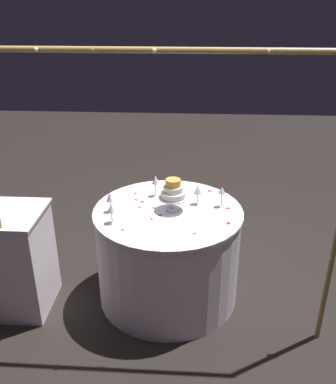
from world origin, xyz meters
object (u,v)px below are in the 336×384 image
main_table (168,254)px  wine_glass_2 (198,190)px  side_table (15,260)px  wine_glass_1 (111,209)px  decorative_arch (164,160)px  cake_knife (171,196)px  wine_glass_4 (222,192)px  wine_glass_0 (155,181)px  tiered_cake (173,192)px  wine_glass_3 (110,198)px

main_table → wine_glass_2: wine_glass_2 is taller
main_table → side_table: size_ratio=1.37×
main_table → wine_glass_1: size_ratio=7.74×
decorative_arch → main_table: (0.00, -0.42, -0.97)m
main_table → cake_knife: size_ratio=4.01×
wine_glass_4 → wine_glass_0: bearing=-16.8°
wine_glass_0 → wine_glass_1: wine_glass_0 is taller
tiered_cake → wine_glass_4: (-0.37, -0.08, -0.03)m
wine_glass_2 → decorative_arch: bearing=67.6°
wine_glass_0 → wine_glass_4: 0.55m
wine_glass_0 → wine_glass_2: (-0.34, 0.13, -0.02)m
tiered_cake → wine_glass_1: size_ratio=1.70×
wine_glass_2 → cake_knife: bearing=-29.5°
main_table → wine_glass_1: bearing=29.2°
wine_glass_3 → wine_glass_4: (-0.84, -0.14, 0.01)m
wine_glass_0 → wine_glass_4: wine_glass_0 is taller
wine_glass_3 → cake_knife: bearing=-146.8°
decorative_arch → wine_glass_1: 0.64m
wine_glass_2 → wine_glass_3: (0.66, 0.17, -0.00)m
wine_glass_0 → wine_glass_3: (0.32, 0.30, -0.02)m
side_table → cake_knife: side_table is taller
wine_glass_1 → side_table: bearing=-1.3°
tiered_cake → cake_knife: tiered_cake is taller
tiered_cake → wine_glass_3: size_ratio=1.57×
tiered_cake → cake_knife: bearing=-83.9°
main_table → wine_glass_0: size_ratio=6.39×
main_table → wine_glass_4: bearing=-167.4°
decorative_arch → wine_glass_1: decorative_arch is taller
side_table → wine_glass_3: (-0.75, -0.15, 0.49)m
wine_glass_2 → wine_glass_4: bearing=170.8°
tiered_cake → wine_glass_2: 0.22m
tiered_cake → wine_glass_1: 0.49m
wine_glass_1 → wine_glass_3: size_ratio=0.92×
side_table → wine_glass_1: bearing=178.7°
wine_glass_0 → wine_glass_1: 0.55m
decorative_arch → side_table: decorative_arch is taller
wine_glass_1 → wine_glass_4: wine_glass_4 is taller
tiered_cake → wine_glass_2: tiered_cake is taller
side_table → decorative_arch: bearing=169.3°
main_table → wine_glass_4: wine_glass_4 is taller
decorative_arch → main_table: decorative_arch is taller
side_table → wine_glass_0: (-1.07, -0.45, 0.51)m
side_table → wine_glass_2: 1.53m
side_table → tiered_cake: tiered_cake is taller
decorative_arch → tiered_cake: 0.61m
wine_glass_0 → cake_knife: size_ratio=0.63×
decorative_arch → wine_glass_1: size_ratio=15.50×
wine_glass_3 → wine_glass_4: 0.86m
wine_glass_2 → wine_glass_4: (-0.18, 0.03, 0.01)m
main_table → tiered_cake: size_ratio=4.56×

